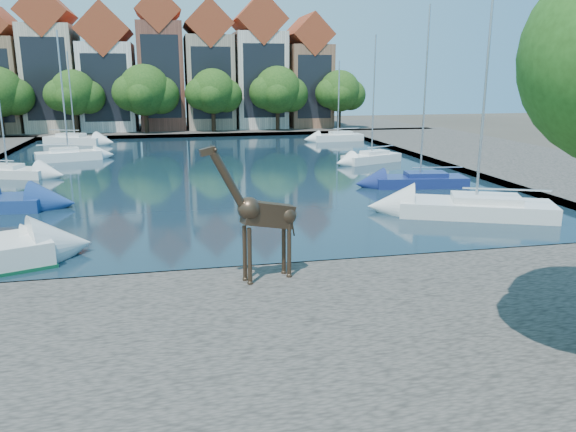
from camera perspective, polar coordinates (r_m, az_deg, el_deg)
The scene contains 25 objects.
ground at distance 20.94m, azimuth -1.68°, elevation -6.14°, with size 160.00×160.00×0.00m, color #38332B.
water_basin at distance 44.06m, azimuth -7.30°, elevation 4.62°, with size 38.00×50.00×0.08m, color black.
near_quay at distance 14.60m, azimuth 3.40°, elevation -14.57°, with size 50.00×14.00×0.50m, color #544E48.
far_quay at distance 75.73m, azimuth -9.39°, elevation 8.67°, with size 60.00×16.00×0.50m, color #544E48.
right_quay at distance 52.31m, azimuth 21.25°, elevation 5.50°, with size 14.00×52.00×0.50m, color #544E48.
townhouse_west_end at distance 77.81m, azimuth -27.22°, elevation 12.72°, with size 5.44×9.18×14.93m.
townhouse_west_mid at distance 76.53m, azimuth -22.84°, elevation 13.83°, with size 5.94×9.18×16.79m.
townhouse_west_inner at distance 75.64m, azimuth -17.80°, elevation 13.58°, with size 6.43×9.18×15.15m.
townhouse_center at distance 75.32m, azimuth -12.78°, elevation 14.67°, with size 5.44×9.18×16.93m.
townhouse_east_inner at distance 75.51m, azimuth -8.06°, elevation 14.39°, with size 5.94×9.18×15.79m.
townhouse_east_mid at distance 76.26m, azimuth -3.03°, elevation 14.78°, with size 6.43×9.18×16.65m.
townhouse_east_end at distance 77.55m, azimuth 1.88°, elevation 14.05°, with size 5.44×9.18×14.43m.
far_tree_west at distance 70.63m, azimuth -20.89°, elevation 11.49°, with size 6.76×5.20×7.36m.
far_tree_mid_west at distance 69.89m, azimuth -14.26°, elevation 12.13°, with size 7.80×6.00×8.00m.
far_tree_mid_east at distance 70.08m, azimuth -7.57°, elevation 12.30°, with size 7.02×5.40×7.52m.
far_tree_east at distance 71.16m, azimuth -0.98°, elevation 12.53°, with size 7.54×5.80×7.84m.
far_tree_far_east at distance 73.11m, azimuth 5.33°, elevation 12.39°, with size 6.76×5.20×7.36m.
giraffe_statue at distance 18.54m, azimuth -2.75°, elevation 0.15°, with size 3.20×1.20×4.64m.
sailboat_left_c at distance 45.41m, azimuth -26.60°, elevation 4.18°, with size 6.36×4.02×8.65m.
sailboat_left_d at distance 52.05m, azimuth -21.41°, elevation 5.97°, with size 5.59×3.24×10.73m.
sailboat_left_e at distance 64.42m, azimuth -20.84°, elevation 7.39°, with size 6.63×4.62×9.53m.
sailboat_right_a at distance 30.80m, azimuth 18.53°, elevation 1.10°, with size 8.21×5.48×12.47m.
sailboat_right_b at distance 38.05m, azimuth 13.27°, elevation 3.73°, with size 6.22×2.87×11.40m.
sailboat_right_c at distance 47.86m, azimuth 8.48°, elevation 6.05°, with size 5.48×3.61×10.29m.
sailboat_right_d at distance 63.45m, azimuth 5.08°, elevation 8.12°, with size 5.63×2.30×8.67m.
Camera 1 is at (-3.47, -19.33, 7.26)m, focal length 35.00 mm.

